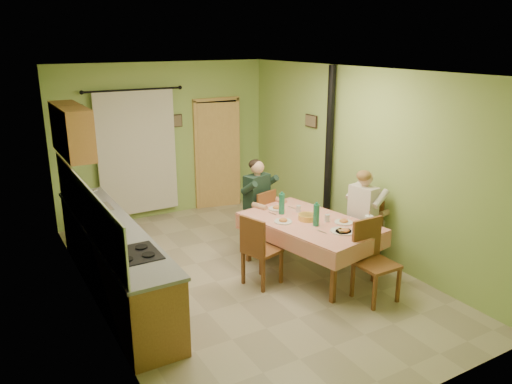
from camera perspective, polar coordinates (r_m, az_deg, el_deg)
floor at (r=7.14m, az=-1.35°, el=-9.37°), size 4.00×6.00×0.01m
room_shell at (r=6.53m, az=-1.46°, el=5.08°), size 4.04×6.04×2.82m
kitchen_run at (r=6.72m, az=-16.04°, el=-7.28°), size 0.64×3.64×1.56m
upper_cabinets at (r=7.51m, az=-20.34°, el=6.62°), size 0.35×1.40×0.70m
curtain at (r=9.07m, az=-13.41°, el=4.44°), size 1.70×0.07×2.22m
doorway at (r=9.71m, az=-4.36°, el=4.40°), size 0.96×0.22×2.15m
dining_table at (r=7.12m, az=6.09°, el=-6.16°), size 1.48×2.09×0.76m
tableware at (r=6.91m, az=6.91°, el=-2.96°), size 0.95×1.56×0.33m
chair_far at (r=7.91m, az=0.33°, el=-4.33°), size 0.49×0.49×0.95m
chair_near at (r=6.56m, az=13.40°, el=-9.50°), size 0.46×0.46×1.02m
chair_right at (r=7.56m, az=12.09°, el=-5.77°), size 0.46×0.46×0.96m
chair_left at (r=6.76m, az=0.62°, el=-8.20°), size 0.53×0.53×0.98m
man_far at (r=7.72m, az=0.26°, el=-0.23°), size 0.64×0.56×1.39m
man_right at (r=7.34m, az=12.30°, el=-1.56°), size 0.52×0.62×1.39m
stove_flue at (r=8.23m, az=8.21°, el=1.75°), size 0.24×0.24×2.80m
picture_back at (r=9.30m, az=-9.00°, el=8.06°), size 0.19×0.03×0.23m
picture_right at (r=8.57m, az=6.33°, el=8.07°), size 0.03×0.31×0.21m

